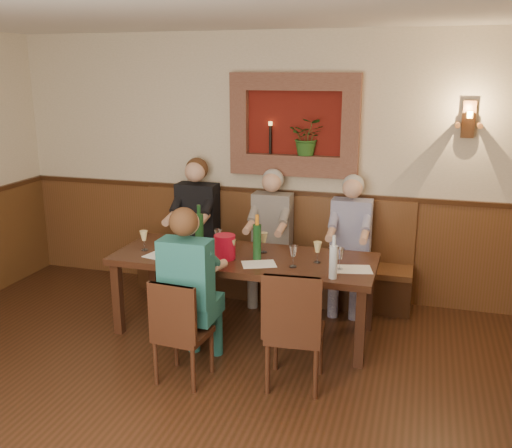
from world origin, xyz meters
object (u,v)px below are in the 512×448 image
at_px(person_bench_mid, 270,247).
at_px(person_bench_right, 349,255).
at_px(chair_near_right, 295,352).
at_px(wine_bottle_green_b, 199,231).
at_px(dining_table, 244,264).
at_px(bench, 270,267).
at_px(person_chair_front, 192,303).
at_px(spittoon_bucket, 225,247).
at_px(wine_bottle_green_a, 257,241).
at_px(chair_near_left, 183,351).
at_px(water_bottle, 333,261).
at_px(person_bench_left, 195,238).

bearing_deg(person_bench_mid, person_bench_right, 0.04).
bearing_deg(person_bench_right, chair_near_right, -96.70).
bearing_deg(wine_bottle_green_b, dining_table, -10.48).
height_order(bench, chair_near_right, bench).
height_order(person_bench_mid, person_chair_front, person_bench_mid).
height_order(chair_near_right, person_bench_right, person_bench_right).
bearing_deg(person_chair_front, chair_near_right, -1.64).
distance_m(dining_table, spittoon_bucket, 0.26).
xyz_separation_m(bench, wine_bottle_green_b, (-0.47, -0.86, 0.60)).
xyz_separation_m(dining_table, chair_near_right, (0.67, -0.80, -0.39)).
bearing_deg(chair_near_right, wine_bottle_green_a, 120.14).
distance_m(dining_table, chair_near_left, 1.08).
bearing_deg(person_bench_right, wine_bottle_green_a, -129.05).
distance_m(spittoon_bucket, wine_bottle_green_a, 0.30).
xyz_separation_m(person_chair_front, water_bottle, (1.07, 0.44, 0.32)).
relative_size(wine_bottle_green_a, wine_bottle_green_b, 0.96).
distance_m(chair_near_left, spittoon_bucket, 1.06).
height_order(person_bench_mid, wine_bottle_green_b, person_bench_mid).
bearing_deg(person_bench_left, person_bench_right, 0.10).
bearing_deg(person_chair_front, chair_near_left, -90.42).
height_order(chair_near_left, person_bench_right, person_bench_right).
bearing_deg(spittoon_bucket, person_chair_front, -94.80).
xyz_separation_m(chair_near_right, person_bench_left, (-1.50, 1.64, 0.34)).
height_order(chair_near_left, wine_bottle_green_a, wine_bottle_green_a).
distance_m(chair_near_left, person_bench_right, 2.13).
bearing_deg(chair_near_right, bench, 106.10).
relative_size(dining_table, wine_bottle_green_b, 5.56).
height_order(dining_table, wine_bottle_green_b, wine_bottle_green_b).
relative_size(person_bench_left, person_bench_right, 1.07).
relative_size(dining_table, bench, 0.80).
distance_m(person_bench_left, wine_bottle_green_b, 0.89).
relative_size(person_bench_left, wine_bottle_green_b, 3.45).
relative_size(chair_near_left, chair_near_right, 0.89).
height_order(person_bench_right, person_chair_front, person_chair_front).
bearing_deg(wine_bottle_green_a, wine_bottle_green_b, 167.47).
bearing_deg(water_bottle, person_bench_right, 90.74).
xyz_separation_m(person_bench_right, person_chair_front, (-1.06, -1.62, 0.00)).
xyz_separation_m(chair_near_right, spittoon_bucket, (-0.81, 0.69, 0.58)).
relative_size(bench, chair_near_right, 3.09).
xyz_separation_m(bench, person_bench_right, (0.86, -0.10, 0.25)).
distance_m(chair_near_right, person_chair_front, 0.92).
height_order(person_bench_right, spittoon_bucket, person_bench_right).
distance_m(person_bench_mid, wine_bottle_green_b, 0.96).
distance_m(dining_table, person_bench_left, 1.18).
bearing_deg(person_bench_right, person_chair_front, -123.23).
distance_m(chair_near_left, person_bench_mid, 1.86).
bearing_deg(spittoon_bucket, person_bench_mid, 80.09).
bearing_deg(bench, chair_near_right, -69.13).
xyz_separation_m(chair_near_left, spittoon_bucket, (0.06, 0.86, 0.61)).
relative_size(spittoon_bucket, water_bottle, 0.60).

